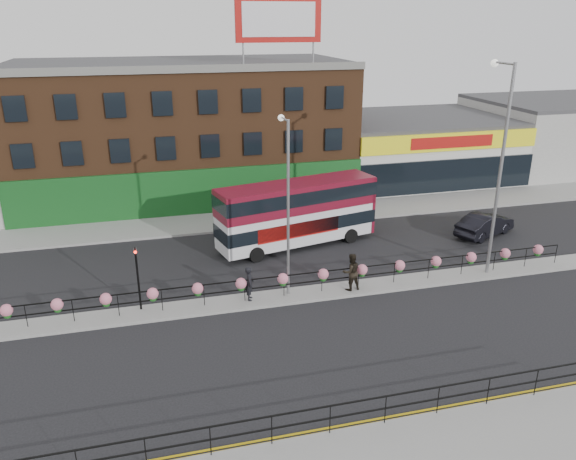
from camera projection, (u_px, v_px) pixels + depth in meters
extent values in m
plane|color=black|center=(303.00, 296.00, 28.58)|extent=(120.00, 120.00, 0.00)
cube|color=gray|center=(255.00, 219.00, 39.41)|extent=(60.00, 4.00, 0.15)
cube|color=gray|center=(303.00, 295.00, 28.56)|extent=(60.00, 1.60, 0.15)
cube|color=gold|center=(380.00, 419.00, 19.81)|extent=(60.00, 0.10, 0.01)
cube|color=gold|center=(382.00, 422.00, 19.64)|extent=(60.00, 0.10, 0.01)
cube|color=brown|center=(184.00, 131.00, 43.96)|extent=(25.00, 12.00, 10.00)
cube|color=#3F3F42|center=(179.00, 63.00, 42.14)|extent=(25.00, 12.00, 0.30)
cube|color=#124919|center=(194.00, 193.00, 39.62)|extent=(25.00, 0.25, 3.40)
cube|color=silver|center=(414.00, 148.00, 49.61)|extent=(15.00, 12.00, 5.00)
cube|color=#3F3F42|center=(416.00, 118.00, 48.68)|extent=(15.00, 12.00, 0.30)
cube|color=yellow|center=(451.00, 142.00, 43.48)|extent=(15.00, 0.25, 1.40)
cube|color=#A0100D|center=(452.00, 142.00, 43.37)|extent=(7.00, 0.10, 0.90)
cube|color=black|center=(448.00, 175.00, 44.43)|extent=(15.00, 0.25, 2.60)
cube|color=#A1A09C|center=(557.00, 134.00, 52.95)|extent=(14.50, 12.00, 6.00)
cube|color=#3F3F42|center=(562.00, 101.00, 51.84)|extent=(14.50, 12.00, 0.30)
cube|color=#A0100D|center=(279.00, 19.00, 38.09)|extent=(6.00, 0.25, 3.00)
cube|color=silver|center=(279.00, 19.00, 37.97)|extent=(5.10, 0.04, 2.25)
cylinder|color=gray|center=(243.00, 54.00, 38.27)|extent=(0.12, 0.12, 1.40)
cylinder|color=gray|center=(313.00, 53.00, 39.47)|extent=(0.12, 0.12, 1.40)
cube|color=black|center=(303.00, 274.00, 28.14)|extent=(30.00, 0.05, 0.05)
cube|color=black|center=(303.00, 283.00, 28.32)|extent=(30.00, 0.05, 0.05)
cylinder|color=black|center=(26.00, 316.00, 25.24)|extent=(0.04, 0.04, 1.10)
cylinder|color=black|center=(73.00, 311.00, 25.71)|extent=(0.04, 0.04, 1.10)
cylinder|color=black|center=(118.00, 305.00, 26.19)|extent=(0.04, 0.04, 1.10)
cylinder|color=black|center=(162.00, 300.00, 26.67)|extent=(0.04, 0.04, 1.10)
cylinder|color=black|center=(204.00, 295.00, 27.14)|extent=(0.04, 0.04, 1.10)
cylinder|color=black|center=(245.00, 290.00, 27.62)|extent=(0.04, 0.04, 1.10)
cylinder|color=black|center=(284.00, 286.00, 28.10)|extent=(0.04, 0.04, 1.10)
cylinder|color=black|center=(322.00, 281.00, 28.58)|extent=(0.04, 0.04, 1.10)
cylinder|color=black|center=(359.00, 277.00, 29.05)|extent=(0.04, 0.04, 1.10)
cylinder|color=black|center=(394.00, 273.00, 29.53)|extent=(0.04, 0.04, 1.10)
cylinder|color=black|center=(429.00, 269.00, 30.01)|extent=(0.04, 0.04, 1.10)
cylinder|color=black|center=(462.00, 265.00, 30.48)|extent=(0.04, 0.04, 1.10)
cylinder|color=black|center=(494.00, 261.00, 30.96)|extent=(0.04, 0.04, 1.10)
cylinder|color=black|center=(526.00, 257.00, 31.44)|extent=(0.04, 0.04, 1.10)
cylinder|color=black|center=(556.00, 254.00, 31.92)|extent=(0.04, 0.04, 1.10)
sphere|color=#CA6B82|center=(6.00, 310.00, 24.92)|extent=(0.56, 0.56, 0.56)
sphere|color=#1A581A|center=(7.00, 315.00, 25.00)|extent=(0.36, 0.36, 0.36)
sphere|color=#CA6B82|center=(57.00, 304.00, 25.42)|extent=(0.56, 0.56, 0.56)
sphere|color=#1A581A|center=(58.00, 309.00, 25.50)|extent=(0.36, 0.36, 0.36)
sphere|color=#CA6B82|center=(106.00, 299.00, 25.93)|extent=(0.56, 0.56, 0.56)
sphere|color=#1A581A|center=(106.00, 303.00, 26.01)|extent=(0.36, 0.36, 0.36)
sphere|color=#CA6B82|center=(153.00, 294.00, 26.43)|extent=(0.56, 0.56, 0.56)
sphere|color=#1A581A|center=(153.00, 298.00, 26.51)|extent=(0.36, 0.36, 0.36)
sphere|color=#CA6B82|center=(198.00, 288.00, 26.93)|extent=(0.56, 0.56, 0.56)
sphere|color=#1A581A|center=(198.00, 293.00, 27.02)|extent=(0.36, 0.36, 0.36)
sphere|color=#CA6B82|center=(241.00, 283.00, 27.44)|extent=(0.56, 0.56, 0.56)
sphere|color=#1A581A|center=(241.00, 288.00, 27.52)|extent=(0.36, 0.36, 0.36)
sphere|color=#CA6B82|center=(283.00, 279.00, 27.94)|extent=(0.56, 0.56, 0.56)
sphere|color=#1A581A|center=(283.00, 283.00, 28.03)|extent=(0.36, 0.36, 0.36)
sphere|color=#CA6B82|center=(323.00, 274.00, 28.45)|extent=(0.56, 0.56, 0.56)
sphere|color=#1A581A|center=(323.00, 278.00, 28.53)|extent=(0.36, 0.36, 0.36)
sphere|color=#CA6B82|center=(362.00, 270.00, 28.95)|extent=(0.56, 0.56, 0.56)
sphere|color=#1A581A|center=(362.00, 274.00, 29.03)|extent=(0.36, 0.36, 0.36)
sphere|color=#CA6B82|center=(400.00, 265.00, 29.46)|extent=(0.56, 0.56, 0.56)
sphere|color=#1A581A|center=(399.00, 269.00, 29.54)|extent=(0.36, 0.36, 0.36)
sphere|color=#CA6B82|center=(436.00, 261.00, 29.96)|extent=(0.56, 0.56, 0.56)
sphere|color=#1A581A|center=(436.00, 265.00, 30.04)|extent=(0.36, 0.36, 0.36)
sphere|color=#CA6B82|center=(471.00, 257.00, 30.47)|extent=(0.56, 0.56, 0.56)
sphere|color=#1A581A|center=(471.00, 261.00, 30.55)|extent=(0.36, 0.36, 0.36)
sphere|color=#CA6B82|center=(505.00, 253.00, 30.97)|extent=(0.56, 0.56, 0.56)
sphere|color=#1A581A|center=(505.00, 257.00, 31.05)|extent=(0.36, 0.36, 0.36)
sphere|color=#CA6B82|center=(538.00, 250.00, 31.48)|extent=(0.56, 0.56, 0.56)
sphere|color=#1A581A|center=(538.00, 253.00, 31.56)|extent=(0.36, 0.36, 0.36)
cube|color=black|center=(330.00, 406.00, 18.53)|extent=(20.00, 0.05, 0.05)
cube|color=black|center=(330.00, 418.00, 18.70)|extent=(20.00, 0.05, 0.05)
cylinder|color=black|center=(146.00, 453.00, 17.29)|extent=(0.04, 0.04, 1.10)
cylinder|color=black|center=(210.00, 441.00, 17.77)|extent=(0.04, 0.04, 1.10)
cylinder|color=black|center=(272.00, 430.00, 18.25)|extent=(0.04, 0.04, 1.10)
cylinder|color=black|center=(330.00, 419.00, 18.72)|extent=(0.04, 0.04, 1.10)
cylinder|color=black|center=(385.00, 410.00, 19.20)|extent=(0.04, 0.04, 1.10)
cylinder|color=black|center=(438.00, 400.00, 19.68)|extent=(0.04, 0.04, 1.10)
cylinder|color=black|center=(488.00, 391.00, 20.15)|extent=(0.04, 0.04, 1.10)
cylinder|color=black|center=(536.00, 382.00, 20.63)|extent=(0.04, 0.04, 1.10)
cube|color=silver|center=(297.00, 213.00, 34.18)|extent=(10.19, 4.40, 3.61)
cube|color=maroon|center=(297.00, 196.00, 33.82)|extent=(10.26, 4.47, 1.63)
cube|color=black|center=(297.00, 222.00, 34.41)|extent=(10.29, 4.49, 0.81)
cube|color=black|center=(297.00, 194.00, 33.77)|extent=(10.31, 4.52, 0.81)
cube|color=maroon|center=(297.00, 184.00, 33.54)|extent=(10.19, 4.40, 0.11)
cube|color=maroon|center=(364.00, 201.00, 36.31)|extent=(0.71, 2.31, 3.61)
cube|color=#A0100D|center=(299.00, 230.00, 33.28)|extent=(5.30, 1.24, 0.90)
cylinder|color=black|center=(257.00, 255.00, 32.45)|extent=(0.94, 0.46, 0.90)
cylinder|color=black|center=(241.00, 242.00, 34.32)|extent=(0.94, 0.46, 0.90)
cylinder|color=black|center=(351.00, 236.00, 35.26)|extent=(0.94, 0.46, 0.90)
cylinder|color=black|center=(332.00, 225.00, 37.13)|extent=(0.94, 0.46, 0.90)
imported|color=black|center=(485.00, 224.00, 36.34)|extent=(4.93, 5.69, 1.49)
imported|color=black|center=(250.00, 283.00, 27.61)|extent=(0.79, 0.65, 1.76)
imported|color=black|center=(351.00, 272.00, 28.61)|extent=(1.13, 0.96, 1.98)
cylinder|color=gray|center=(288.00, 211.00, 26.97)|extent=(0.14, 0.14, 8.81)
cylinder|color=gray|center=(285.00, 119.00, 26.04)|extent=(0.09, 1.32, 0.09)
sphere|color=silver|center=(281.00, 118.00, 26.65)|extent=(0.32, 0.32, 0.32)
cylinder|color=gray|center=(500.00, 174.00, 28.95)|extent=(0.18, 0.18, 11.13)
cylinder|color=gray|center=(505.00, 63.00, 27.78)|extent=(0.11, 1.67, 0.11)
sphere|color=silver|center=(495.00, 63.00, 28.56)|extent=(0.40, 0.40, 0.40)
cylinder|color=black|center=(138.00, 279.00, 26.42)|extent=(0.10, 0.10, 3.20)
imported|color=black|center=(135.00, 248.00, 25.86)|extent=(0.15, 0.18, 0.90)
sphere|color=#FF190C|center=(135.00, 252.00, 25.81)|extent=(0.14, 0.14, 0.14)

